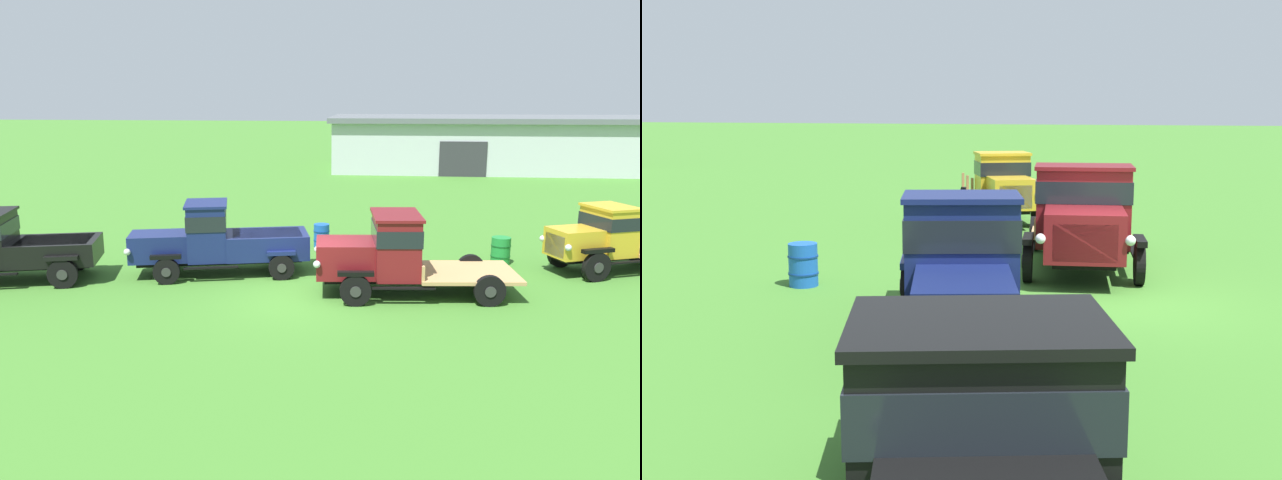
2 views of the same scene
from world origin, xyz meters
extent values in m
plane|color=#3D7528|center=(0.00, 0.00, 0.00)|extent=(240.00, 240.00, 0.00)
cylinder|color=black|center=(-7.17, 0.22, 0.43)|extent=(0.87, 0.37, 0.85)
cylinder|color=#2D2D2D|center=(-7.15, 0.13, 0.43)|extent=(0.30, 0.11, 0.30)
cylinder|color=black|center=(-7.67, 2.09, 0.43)|extent=(0.87, 0.37, 0.85)
cylinder|color=#2D2D2D|center=(-7.69, 2.18, 0.43)|extent=(0.30, 0.11, 0.30)
cube|color=black|center=(-9.58, 0.59, 1.32)|extent=(1.65, 1.97, 1.51)
cube|color=black|center=(-9.58, 0.59, 1.66)|extent=(1.70, 2.02, 0.42)
cube|color=black|center=(-9.58, 0.59, 2.12)|extent=(1.79, 2.07, 0.08)
cube|color=black|center=(-7.78, 1.06, 0.91)|extent=(2.84, 2.35, 0.68)
cube|color=black|center=(-7.78, 1.06, 1.22)|extent=(2.39, 1.99, 0.06)
cube|color=black|center=(-7.17, 0.22, 0.90)|extent=(0.96, 0.43, 0.12)
cube|color=black|center=(-7.67, 2.09, 0.90)|extent=(0.96, 0.43, 0.12)
cylinder|color=black|center=(-4.32, 0.92, 0.39)|extent=(0.81, 0.37, 0.78)
cylinder|color=#2D2D2D|center=(-4.29, 0.81, 0.39)|extent=(0.27, 0.09, 0.27)
cylinder|color=black|center=(-4.75, 2.73, 0.39)|extent=(0.81, 0.37, 0.78)
cylinder|color=#2D2D2D|center=(-4.78, 2.83, 0.39)|extent=(0.27, 0.09, 0.27)
cylinder|color=black|center=(-1.00, 1.72, 0.39)|extent=(0.81, 0.37, 0.78)
cylinder|color=#2D2D2D|center=(-0.97, 1.61, 0.39)|extent=(0.27, 0.09, 0.27)
cylinder|color=black|center=(-1.43, 3.53, 0.39)|extent=(0.81, 0.37, 0.78)
cylinder|color=#2D2D2D|center=(-1.46, 3.63, 0.39)|extent=(0.27, 0.09, 0.27)
cube|color=black|center=(-3.00, 2.19, 0.47)|extent=(5.12, 2.17, 0.12)
cube|color=#141E51|center=(-4.79, 1.76, 0.94)|extent=(2.02, 1.68, 0.83)
cube|color=silver|center=(-5.62, 1.56, 0.90)|extent=(0.30, 1.01, 0.62)
sphere|color=silver|center=(-5.47, 0.88, 0.96)|extent=(0.20, 0.20, 0.20)
sphere|color=silver|center=(-5.80, 2.24, 0.96)|extent=(0.20, 0.20, 0.20)
cube|color=black|center=(-4.32, 0.92, 0.83)|extent=(0.92, 0.41, 0.12)
cube|color=black|center=(-4.75, 2.73, 0.83)|extent=(0.92, 0.41, 0.12)
cube|color=#141E51|center=(-3.37, 2.10, 1.37)|extent=(1.50, 1.86, 1.67)
cube|color=black|center=(-3.37, 2.10, 1.74)|extent=(1.56, 1.91, 0.47)
cube|color=#141E51|center=(-3.37, 2.10, 2.24)|extent=(1.63, 1.96, 0.08)
cube|color=black|center=(-3.05, 1.24, 0.45)|extent=(1.60, 0.51, 0.05)
cube|color=black|center=(-3.48, 3.02, 0.45)|extent=(1.60, 0.51, 0.05)
cube|color=#141E51|center=(-1.58, 2.53, 0.91)|extent=(2.86, 2.26, 0.75)
cube|color=black|center=(-1.58, 2.53, 1.25)|extent=(2.41, 1.91, 0.06)
cube|color=#141E51|center=(-1.00, 1.72, 0.83)|extent=(0.88, 0.40, 0.12)
cube|color=#141E51|center=(-1.43, 3.53, 0.83)|extent=(0.88, 0.40, 0.12)
cylinder|color=black|center=(1.35, -0.47, 0.42)|extent=(0.86, 0.26, 0.84)
cylinder|color=#2D2D2D|center=(1.36, -0.58, 0.42)|extent=(0.30, 0.06, 0.29)
cylinder|color=black|center=(1.14, 1.74, 0.42)|extent=(0.86, 0.26, 0.84)
cylinder|color=#2D2D2D|center=(1.13, 1.84, 0.42)|extent=(0.30, 0.06, 0.29)
cylinder|color=black|center=(4.89, -0.13, 0.42)|extent=(0.86, 0.26, 0.84)
cylinder|color=#2D2D2D|center=(4.90, -0.24, 0.42)|extent=(0.30, 0.06, 0.29)
cylinder|color=black|center=(4.68, 2.08, 0.42)|extent=(0.86, 0.26, 0.84)
cylinder|color=#2D2D2D|center=(4.67, 2.18, 0.42)|extent=(0.30, 0.06, 0.29)
cube|color=black|center=(2.98, 0.80, 0.50)|extent=(5.23, 1.70, 0.12)
cube|color=maroon|center=(1.00, 0.61, 1.04)|extent=(1.75, 1.70, 0.96)
cube|color=silver|center=(0.23, 0.54, 1.00)|extent=(0.18, 1.22, 0.72)
sphere|color=silver|center=(0.30, -0.29, 1.07)|extent=(0.20, 0.20, 0.20)
sphere|color=silver|center=(0.14, 1.37, 1.07)|extent=(0.20, 0.20, 0.20)
cube|color=black|center=(1.35, -0.47, 0.89)|extent=(0.98, 0.29, 0.12)
cube|color=black|center=(1.14, 1.74, 0.89)|extent=(0.98, 0.29, 0.12)
cube|color=maroon|center=(2.40, 0.75, 1.39)|extent=(1.38, 2.06, 1.65)
cube|color=black|center=(2.40, 0.75, 1.76)|extent=(1.43, 2.11, 0.46)
cube|color=maroon|center=(2.40, 0.75, 2.26)|extent=(1.50, 2.16, 0.08)
cube|color=black|center=(2.62, -0.33, 0.48)|extent=(1.68, 0.30, 0.05)
cube|color=black|center=(2.42, 1.84, 0.48)|extent=(1.68, 0.30, 0.05)
cube|color=tan|center=(4.38, 0.93, 0.61)|extent=(2.97, 2.52, 0.10)
cube|color=tan|center=(3.04, 0.81, 0.84)|extent=(0.28, 2.11, 0.44)
cylinder|color=black|center=(8.45, 2.49, 0.45)|extent=(0.91, 0.50, 0.91)
cylinder|color=#2D2D2D|center=(8.49, 2.39, 0.45)|extent=(0.31, 0.14, 0.32)
cylinder|color=black|center=(7.83, 4.07, 0.45)|extent=(0.91, 0.50, 0.91)
cylinder|color=#2D2D2D|center=(7.79, 4.17, 0.45)|extent=(0.31, 0.14, 0.32)
cylinder|color=black|center=(11.17, 3.55, 0.45)|extent=(0.91, 0.50, 0.91)
cylinder|color=#2D2D2D|center=(11.21, 3.45, 0.45)|extent=(0.31, 0.14, 0.32)
cylinder|color=black|center=(10.55, 5.13, 0.45)|extent=(0.91, 0.50, 0.91)
cylinder|color=#2D2D2D|center=(10.51, 5.23, 0.45)|extent=(0.31, 0.14, 0.32)
cube|color=black|center=(9.41, 3.77, 0.54)|extent=(4.22, 2.39, 0.12)
cube|color=gold|center=(7.95, 3.20, 1.04)|extent=(1.73, 1.61, 0.88)
cube|color=silver|center=(7.33, 2.96, 0.99)|extent=(0.40, 0.89, 0.66)
sphere|color=silver|center=(7.55, 2.36, 1.06)|extent=(0.20, 0.20, 0.20)
sphere|color=silver|center=(7.09, 3.54, 1.06)|extent=(0.20, 0.20, 0.20)
cube|color=black|center=(8.45, 2.49, 0.96)|extent=(1.05, 0.57, 0.12)
cube|color=black|center=(7.83, 4.07, 0.96)|extent=(1.05, 0.57, 0.12)
cube|color=gold|center=(9.11, 3.66, 1.32)|extent=(1.57, 1.79, 1.45)
cube|color=black|center=(9.11, 3.66, 1.65)|extent=(1.63, 1.84, 0.41)
cube|color=gold|center=(9.11, 3.66, 2.09)|extent=(1.70, 1.89, 0.08)
cube|color=black|center=(9.52, 2.92, 0.52)|extent=(1.49, 0.70, 0.05)
cube|color=black|center=(8.91, 4.47, 0.52)|extent=(1.49, 0.70, 0.05)
cube|color=#9E7547|center=(10.57, 4.23, 0.65)|extent=(2.51, 2.32, 0.10)
cube|color=#9E7547|center=(10.01, 3.15, 1.00)|extent=(0.10, 0.10, 0.61)
cube|color=#9E7547|center=(9.43, 4.64, 1.00)|extent=(0.10, 0.10, 0.61)
cube|color=#9E7547|center=(10.87, 3.48, 1.00)|extent=(0.10, 0.10, 0.61)
cube|color=#9E7547|center=(10.28, 4.98, 1.00)|extent=(0.10, 0.10, 0.61)
cube|color=#9E7547|center=(11.72, 3.81, 1.00)|extent=(0.10, 0.10, 0.61)
cube|color=#9E7547|center=(11.13, 5.31, 1.00)|extent=(0.10, 0.10, 0.61)
cylinder|color=#1E7F33|center=(5.95, 4.27, 0.45)|extent=(0.62, 0.62, 0.91)
cylinder|color=#124C1E|center=(5.95, 4.27, 0.63)|extent=(0.65, 0.65, 0.03)
cylinder|color=#124C1E|center=(5.95, 4.27, 0.27)|extent=(0.65, 0.65, 0.03)
cylinder|color=#1951B2|center=(-0.20, 6.04, 0.43)|extent=(0.57, 0.57, 0.86)
cylinder|color=navy|center=(-0.20, 6.04, 0.60)|extent=(0.60, 0.60, 0.03)
cylinder|color=navy|center=(-0.20, 6.04, 0.26)|extent=(0.60, 0.60, 0.03)
camera|label=1|loc=(2.01, -16.29, 5.49)|focal=35.00mm
camera|label=2|loc=(-14.70, -0.44, 3.60)|focal=45.00mm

